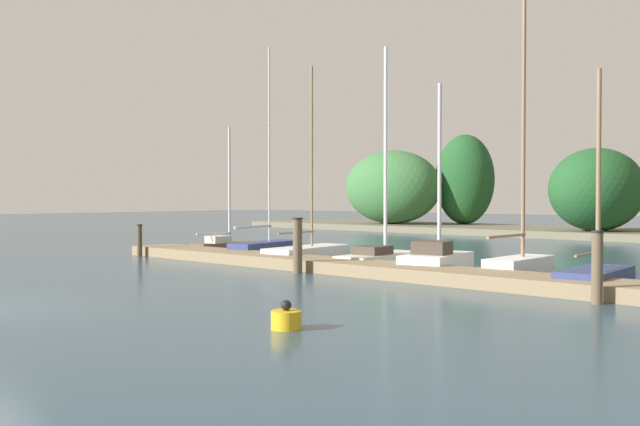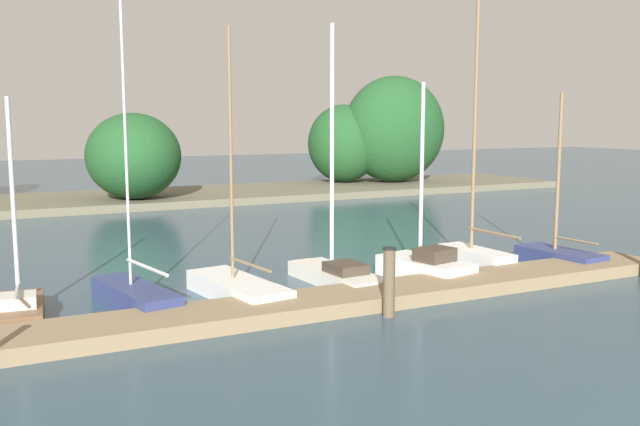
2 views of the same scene
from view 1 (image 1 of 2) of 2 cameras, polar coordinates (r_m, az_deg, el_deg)
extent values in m
cube|color=#847051|center=(21.78, 0.82, -4.15)|extent=(19.18, 1.80, 0.35)
cube|color=#66604C|center=(42.59, 23.24, -1.56)|extent=(53.03, 8.00, 0.40)
ellipsoid|color=#386B38|center=(49.30, 5.77, 2.06)|extent=(7.22, 5.09, 5.03)
ellipsoid|color=#1E4C23|center=(49.14, 11.44, 2.63)|extent=(4.00, 3.67, 6.03)
ellipsoid|color=#1E4C23|center=(41.29, 21.15, 1.75)|extent=(4.83, 5.79, 4.47)
cube|color=brown|center=(29.07, -7.53, -2.73)|extent=(1.29, 2.75, 0.41)
cube|color=brown|center=(29.75, -5.60, -2.68)|extent=(0.63, 0.72, 0.35)
cube|color=beige|center=(28.87, -8.09, -2.08)|extent=(0.85, 0.87, 0.27)
cylinder|color=#B7B7BC|center=(29.12, -7.22, 2.25)|extent=(0.10, 0.10, 4.64)
cylinder|color=#B7B7BC|center=(28.75, -8.41, -1.63)|extent=(0.24, 1.62, 0.09)
cube|color=navy|center=(27.00, -4.37, -2.88)|extent=(1.58, 3.45, 0.56)
cube|color=navy|center=(28.20, -2.54, -2.75)|extent=(0.68, 0.92, 0.48)
cylinder|color=#B7B7BC|center=(27.20, -4.07, 5.45)|extent=(0.07, 0.07, 7.31)
cylinder|color=#B7B7BC|center=(26.37, -5.32, -1.09)|extent=(0.50, 2.14, 0.09)
cube|color=white|center=(24.97, -1.02, -3.27)|extent=(1.70, 3.76, 0.51)
cube|color=white|center=(26.31, 1.10, -3.09)|extent=(0.78, 0.99, 0.44)
cylinder|color=#7F6647|center=(25.16, -0.65, 4.54)|extent=(0.08, 0.08, 6.31)
cylinder|color=#7F6647|center=(24.43, -1.89, -1.58)|extent=(0.35, 1.98, 0.07)
cube|color=silver|center=(23.22, 4.85, -3.74)|extent=(1.43, 3.62, 0.41)
cube|color=silver|center=(24.55, 6.95, -3.52)|extent=(0.70, 0.93, 0.35)
cube|color=#3D3328|center=(22.83, 4.22, -2.96)|extent=(0.95, 1.13, 0.27)
cylinder|color=silver|center=(23.40, 5.23, 4.99)|extent=(0.11, 0.11, 6.68)
cube|color=white|center=(21.23, 9.25, -3.99)|extent=(1.85, 2.98, 0.59)
cube|color=white|center=(22.39, 10.45, -3.79)|extent=(0.84, 0.83, 0.50)
cube|color=#3D3328|center=(20.87, 8.90, -2.74)|extent=(1.13, 1.01, 0.38)
cylinder|color=#B7B7BC|center=(21.35, 9.49, 3.52)|extent=(0.12, 0.12, 4.98)
cube|color=white|center=(20.57, 15.58, -4.20)|extent=(1.03, 2.69, 0.58)
cube|color=white|center=(21.65, 16.94, -4.01)|extent=(0.53, 0.68, 0.49)
cylinder|color=#7F6647|center=(20.77, 15.89, 7.25)|extent=(0.11, 0.11, 7.68)
cylinder|color=#7F6647|center=(19.82, 14.64, -1.79)|extent=(0.17, 2.15, 0.08)
cube|color=navy|center=(18.61, 21.01, -4.92)|extent=(1.32, 2.84, 0.50)
cube|color=navy|center=(19.79, 22.13, -4.64)|extent=(0.66, 0.73, 0.43)
cylinder|color=#7F6647|center=(18.71, 21.28, 3.31)|extent=(0.11, 0.11, 4.85)
cylinder|color=#7F6647|center=(18.05, 20.51, -3.07)|extent=(0.19, 1.63, 0.07)
cylinder|color=#4C3D28|center=(27.72, -14.15, -2.17)|extent=(0.19, 0.19, 1.17)
cylinder|color=black|center=(27.69, -14.16, -0.92)|extent=(0.22, 0.22, 0.04)
cylinder|color=brown|center=(20.97, -1.79, -2.66)|extent=(0.28, 0.28, 1.59)
cylinder|color=black|center=(20.93, -1.80, -0.43)|extent=(0.32, 0.32, 0.04)
cylinder|color=brown|center=(16.03, 21.18, -4.13)|extent=(0.23, 0.23, 1.50)
cylinder|color=black|center=(15.98, 21.20, -1.38)|extent=(0.27, 0.27, 0.04)
cylinder|color=gold|center=(12.26, -2.71, -8.49)|extent=(0.52, 0.52, 0.31)
sphere|color=black|center=(12.22, -2.71, -7.34)|extent=(0.18, 0.18, 0.18)
camera|label=2|loc=(23.53, -43.24, 6.60)|focal=39.22mm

